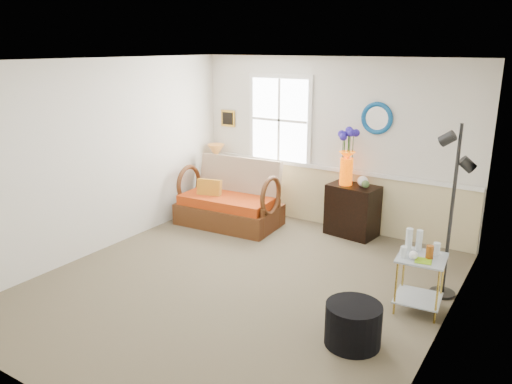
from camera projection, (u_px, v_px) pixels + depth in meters
The scene contains 19 objects.
floor at pixel (240, 284), 5.98m from camera, with size 4.50×5.00×0.01m, color brown.
ceiling at pixel (238, 60), 5.24m from camera, with size 4.50×5.00×0.01m, color white.
walls at pixel (239, 180), 5.61m from camera, with size 4.51×5.01×2.60m.
wainscot at pixel (328, 197), 7.86m from camera, with size 4.46×0.02×0.90m, color #C9B984.
chair_rail at pixel (329, 168), 7.72m from camera, with size 4.46×0.04×0.06m, color white.
window at pixel (280, 120), 7.99m from camera, with size 1.14×0.06×1.44m, color white, non-canonical shape.
picture at pixel (228, 118), 8.53m from camera, with size 0.28×0.03×0.28m, color #AE8029.
mirror at pixel (377, 118), 7.13m from camera, with size 0.47×0.47×0.07m, color #105DA9.
loveseat at pixel (229, 193), 7.84m from camera, with size 1.57×0.89×1.02m, color #583213, non-canonical shape.
throw_pillow at pixel (209, 192), 7.88m from camera, with size 0.39×0.10×0.39m, color #BF6203, non-canonical shape.
lamp_stand at pixel (217, 190), 8.81m from camera, with size 0.34×0.34×0.59m, color black, non-canonical shape.
table_lamp at pixel (216, 159), 8.63m from camera, with size 0.29×0.29×0.52m, color #AD6728, non-canonical shape.
potted_plant at pixel (221, 167), 8.59m from camera, with size 0.32×0.36×0.28m, color #51713A.
cabinet at pixel (352, 210), 7.44m from camera, with size 0.72×0.46×0.77m, color black, non-canonical shape.
flower_vase at pixel (347, 157), 7.26m from camera, with size 0.25×0.25×0.84m, color #F35300, non-canonical shape.
side_table at pixel (419, 284), 5.32m from camera, with size 0.49×0.49×0.62m, color gold, non-canonical shape.
tabletop_items at pixel (420, 244), 5.24m from camera, with size 0.41×0.41×0.25m, color silver, non-canonical shape.
floor_lamp at pixel (451, 213), 5.46m from camera, with size 0.29×0.29×1.98m, color black, non-canonical shape.
ottoman at pixel (353, 324), 4.73m from camera, with size 0.54×0.54×0.41m, color black.
Camera 1 is at (3.06, -4.47, 2.75)m, focal length 35.00 mm.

